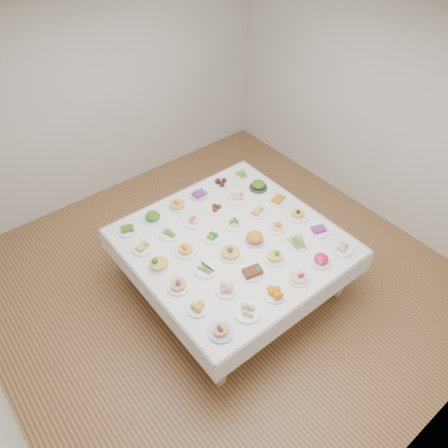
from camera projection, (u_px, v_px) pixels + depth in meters
room_envelope at (220, 156)px, 3.99m from camera, size 5.02×5.02×2.81m
display_table at (233, 245)px, 4.76m from camera, size 2.13×2.13×0.75m
dish_0 at (221, 329)px, 3.83m from camera, size 0.23×0.23×0.13m
dish_1 at (247, 310)px, 3.99m from camera, size 0.24×0.24×0.11m
dish_2 at (275, 292)px, 4.14m from camera, size 0.21×0.21×0.10m
dish_3 at (299, 275)px, 4.28m from camera, size 0.23×0.23×0.13m
dish_4 at (321, 259)px, 4.45m from camera, size 0.21×0.21×0.12m
dish_5 at (342, 247)px, 4.59m from camera, size 0.23×0.23×0.09m
dish_6 at (198, 307)px, 4.03m from camera, size 0.21×0.21×0.09m
dish_7 at (227, 288)px, 4.18m from camera, size 0.20×0.20×0.10m
dish_8 at (252, 272)px, 4.33m from camera, size 0.21×0.21×0.10m
dish_9 at (275, 255)px, 4.48m from camera, size 0.22×0.22×0.13m
dish_10 at (298, 243)px, 4.65m from camera, size 0.23×0.22×0.05m
dish_11 at (318, 230)px, 4.79m from camera, size 0.22×0.22×0.09m
dish_12 at (178, 284)px, 4.21m from camera, size 0.22×0.22×0.12m
dish_13 at (206, 269)px, 4.39m from camera, size 0.22×0.22×0.05m
dish_14 at (231, 251)px, 4.51m from camera, size 0.25×0.24×0.15m
dish_15 at (255, 238)px, 4.66m from camera, size 0.21×0.21×0.12m
dish_16 at (277, 226)px, 4.81m from camera, size 0.20×0.20×0.11m
dish_17 at (298, 213)px, 4.96m from camera, size 0.24×0.24×0.13m
dish_18 at (159, 263)px, 4.40m from camera, size 0.21×0.21×0.13m
dish_19 at (186, 249)px, 4.55m from camera, size 0.22×0.22×0.13m
dish_20 at (212, 236)px, 4.71m from camera, size 0.20×0.20×0.08m
dish_21 at (234, 222)px, 4.86m from camera, size 0.23×0.23×0.11m
dish_22 at (257, 212)px, 5.01m from camera, size 0.20×0.20×0.08m
dish_23 at (278, 199)px, 5.16m from camera, size 0.23×0.23×0.10m
dish_24 at (143, 247)px, 4.60m from camera, size 0.23×0.23×0.09m
dish_25 at (169, 234)px, 4.76m from camera, size 0.22×0.22×0.05m
dish_26 at (194, 220)px, 4.89m from camera, size 0.23×0.23×0.11m
dish_27 at (216, 207)px, 5.04m from camera, size 0.22×0.22×0.11m
dish_28 at (237, 196)px, 5.19m from camera, size 0.24×0.24×0.10m
dish_29 at (258, 184)px, 5.33m from camera, size 0.23×0.23×0.13m
dish_30 at (128, 229)px, 4.80m from camera, size 0.22×0.22×0.09m
dish_31 at (153, 217)px, 4.92m from camera, size 0.20×0.20×0.11m
dish_32 at (177, 204)px, 5.07m from camera, size 0.21×0.21×0.13m
dish_33 at (199, 194)px, 5.23m from camera, size 0.21×0.21×0.10m
dish_34 at (221, 183)px, 5.39m from camera, size 0.21×0.21×0.10m
dish_35 at (242, 175)px, 5.54m from camera, size 0.22×0.22×0.05m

